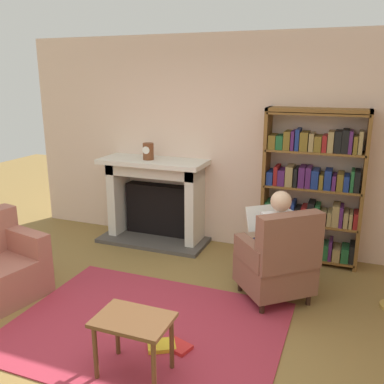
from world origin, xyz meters
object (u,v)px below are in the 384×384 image
Objects in this scene: mantel_clock at (148,151)px; armchair_reading at (278,262)px; side_table at (133,327)px; fireplace at (156,198)px; seated_reader at (273,239)px; bookshelf at (312,190)px.

mantel_clock reaches higher than armchair_reading.
armchair_reading is at bearing 61.41° from side_table.
fireplace reaches higher than side_table.
seated_reader is (1.82, -0.89, -0.62)m from mantel_clock.
armchair_reading is at bearing -99.07° from bookshelf.
seated_reader reaches higher than fireplace.
armchair_reading is 0.85× the size of seated_reader.
bookshelf reaches higher than side_table.
fireplace is at bearing 63.41° from mantel_clock.
fireplace is 1.28× the size of seated_reader.
seated_reader is at bearing -26.07° from mantel_clock.
side_table is (1.05, -2.56, -0.20)m from fireplace.
side_table is (-0.98, -2.59, -0.50)m from bookshelf.
armchair_reading reaches higher than side_table.
bookshelf reaches higher than armchair_reading.
mantel_clock is 2.82m from side_table.
armchair_reading is 1.73× the size of side_table.
bookshelf is 1.23m from armchair_reading.
fireplace is 2.03m from seated_reader.
fireplace is 2.61× the size of side_table.
fireplace is at bearing -69.67° from seated_reader.
armchair_reading is at bearing 90.00° from seated_reader.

